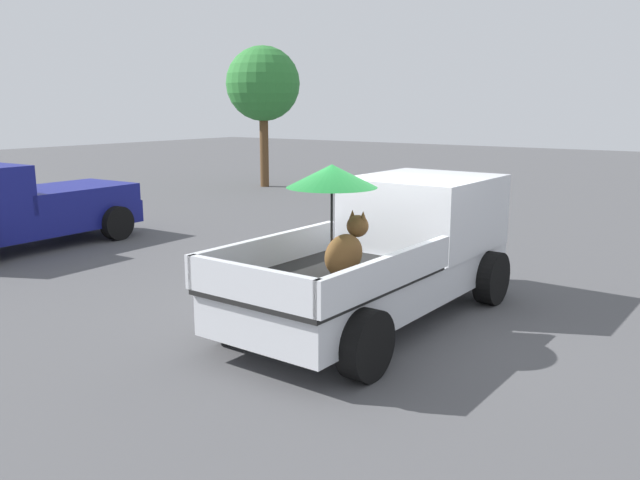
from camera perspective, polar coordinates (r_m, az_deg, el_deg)
name	(u,v)px	position (r m, az deg, el deg)	size (l,w,h in m)	color
ground_plane	(374,321)	(9.18, 4.76, -7.05)	(80.00, 80.00, 0.00)	#4C4C4F
pickup_truck_main	(392,248)	(9.30, 6.35, -0.70)	(5.09, 2.33, 2.25)	black
pickup_truck_red	(15,208)	(14.89, -25.20, 2.57)	(4.85, 2.28, 1.80)	black
tree_by_lot	(263,85)	(24.30, -5.01, 13.42)	(2.68, 2.68, 5.09)	brown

